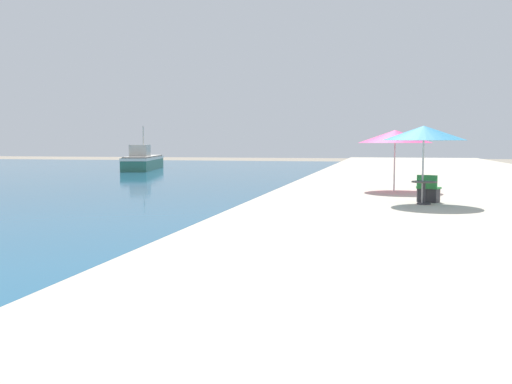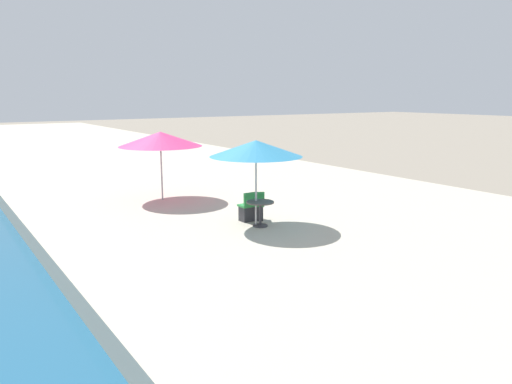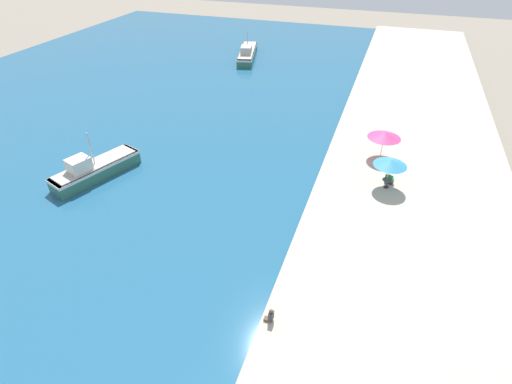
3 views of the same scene
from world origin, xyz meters
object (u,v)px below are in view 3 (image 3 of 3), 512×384
object	(u,v)px
cafe_umbrella_pink	(391,163)
cafe_umbrella_white	(385,135)
cafe_chair_left	(387,179)
fishing_boat_near	(95,169)
cafe_table	(387,182)
fishing_boat_mid	(247,53)
person_at_quay	(270,316)
cafe_chair_right	(391,181)

from	to	relation	value
cafe_umbrella_pink	cafe_umbrella_white	distance (m)	5.02
cafe_umbrella_white	cafe_chair_left	world-z (taller)	cafe_umbrella_white
fishing_boat_near	cafe_table	bearing A→B (deg)	32.88
fishing_boat_mid	cafe_umbrella_pink	bearing A→B (deg)	-67.44
cafe_umbrella_white	fishing_boat_mid	bearing A→B (deg)	130.55
cafe_table	cafe_chair_left	distance (m)	0.75
cafe_umbrella_pink	person_at_quay	bearing A→B (deg)	-107.91
cafe_table	person_at_quay	distance (m)	16.57
fishing_boat_near	cafe_umbrella_white	xyz separation A→B (m)	(23.52, 10.84, 1.93)
cafe_umbrella_pink	cafe_umbrella_white	size ratio (longest dim) A/B	0.89
fishing_boat_mid	person_at_quay	size ratio (longest dim) A/B	11.48
cafe_umbrella_pink	person_at_quay	size ratio (longest dim) A/B	2.75
fishing_boat_mid	person_at_quay	distance (m)	50.99
fishing_boat_near	cafe_chair_left	size ratio (longest dim) A/B	9.04
cafe_umbrella_white	cafe_table	xyz separation A→B (m)	(0.85, -5.10, -1.68)
fishing_boat_near	cafe_chair_right	world-z (taller)	fishing_boat_near
cafe_umbrella_white	cafe_chair_right	bearing A→B (deg)	-75.23
cafe_chair_left	cafe_table	bearing A→B (deg)	-90.00
fishing_boat_mid	cafe_chair_left	size ratio (longest dim) A/B	12.22
cafe_umbrella_pink	cafe_umbrella_white	xyz separation A→B (m)	(-0.81, 4.95, -0.05)
fishing_boat_near	cafe_umbrella_white	bearing A→B (deg)	44.38
fishing_boat_mid	cafe_umbrella_pink	distance (m)	39.53
fishing_boat_near	person_at_quay	distance (m)	21.65
cafe_chair_right	cafe_table	bearing A→B (deg)	-90.00
fishing_boat_mid	cafe_umbrella_pink	size ratio (longest dim) A/B	4.17
cafe_table	cafe_umbrella_pink	bearing A→B (deg)	107.04
cafe_table	person_at_quay	world-z (taller)	person_at_quay
cafe_chair_right	person_at_quay	xyz separation A→B (m)	(-5.51, -16.39, 0.10)
fishing_boat_near	cafe_umbrella_pink	xyz separation A→B (m)	(24.33, 5.88, 1.98)
fishing_boat_mid	fishing_boat_near	bearing A→B (deg)	-105.27
cafe_umbrella_pink	person_at_quay	xyz separation A→B (m)	(-5.14, -15.89, -1.84)
cafe_umbrella_white	cafe_umbrella_pink	bearing A→B (deg)	-80.76
cafe_umbrella_pink	fishing_boat_mid	bearing A→B (deg)	126.76
cafe_umbrella_pink	person_at_quay	distance (m)	16.80
fishing_boat_mid	cafe_umbrella_pink	world-z (taller)	fishing_boat_mid
cafe_umbrella_pink	cafe_table	distance (m)	1.74
cafe_table	cafe_chair_left	bearing A→B (deg)	90.52
cafe_umbrella_white	cafe_chair_left	bearing A→B (deg)	-79.08
fishing_boat_near	fishing_boat_mid	xyz separation A→B (m)	(0.70, 37.51, -0.03)
fishing_boat_mid	person_at_quay	xyz separation A→B (m)	(18.49, -47.52, 0.18)
cafe_chair_left	person_at_quay	size ratio (longest dim) A/B	0.94
cafe_umbrella_white	cafe_chair_left	size ratio (longest dim) A/B	3.28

